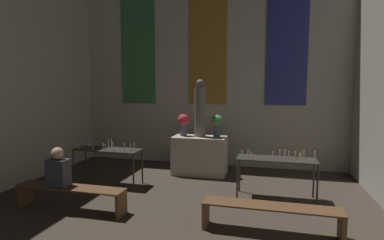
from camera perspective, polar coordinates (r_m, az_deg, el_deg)
The scene contains 10 objects.
wall_back at distance 8.38m, azimuth 3.13°, elevation 9.80°, with size 7.57×0.16×5.32m.
altar at distance 7.55m, azimuth 1.51°, elevation -6.69°, with size 1.31×0.74×0.95m.
statue at distance 7.38m, azimuth 1.53°, elevation 1.92°, with size 0.28×0.28×1.41m.
flower_vase_left at distance 7.52m, azimuth -1.64°, elevation -0.49°, with size 0.29×0.29×0.55m.
flower_vase_right at distance 7.33m, azimuth 4.78°, elevation -0.68°, with size 0.29×0.29×0.55m.
candle_rack_left at distance 6.95m, azimuth -15.75°, elevation -6.04°, with size 1.50×0.52×0.99m.
candle_rack_right at distance 6.05m, azimuth 15.80°, elevation -7.85°, with size 1.50×0.52×0.98m.
pew_back_left at distance 5.81m, azimuth -22.11°, elevation -12.71°, with size 2.01×0.36×0.43m.
pew_back_right at distance 4.77m, azimuth 14.70°, elevation -16.68°, with size 2.01×0.36×0.43m.
person_seated at distance 5.84m, azimuth -24.14°, elevation -8.48°, with size 0.36×0.24×0.69m.
Camera 1 is at (1.62, 2.85, 2.15)m, focal length 28.00 mm.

